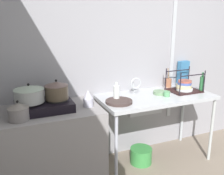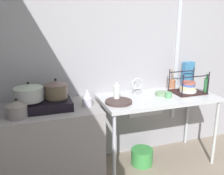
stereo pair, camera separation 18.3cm
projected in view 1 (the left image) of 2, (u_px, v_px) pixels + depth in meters
wall_back at (144, 49)px, 3.15m from camera, size 4.42×0.10×2.67m
wall_metal_strip at (173, 37)px, 3.21m from camera, size 0.05×0.01×2.13m
counter_concrete at (52, 148)px, 2.61m from camera, size 1.00×0.63×0.83m
counter_sink at (156, 101)px, 2.97m from camera, size 1.34×0.63×0.83m
stove at (44, 106)px, 2.47m from camera, size 0.54×0.37×0.10m
pot_on_left_burner at (29, 94)px, 2.38m from camera, size 0.28×0.28×0.18m
pot_on_right_burner at (57, 90)px, 2.48m from camera, size 0.23×0.23×0.20m
pot_beside_stove at (18, 111)px, 2.23m from camera, size 0.19×0.19×0.18m
percolator at (88, 98)px, 2.57m from camera, size 0.10×0.10×0.17m
sink_basin at (140, 105)px, 2.86m from camera, size 0.39×0.29×0.15m
faucet at (135, 84)px, 2.92m from camera, size 0.13×0.08×0.21m
frying_pan at (119, 102)px, 2.70m from camera, size 0.29×0.29×0.03m
dish_rack at (184, 86)px, 3.11m from camera, size 0.37×0.31×0.27m
cup_by_rack at (167, 94)px, 2.91m from camera, size 0.07×0.07×0.06m
small_bowl_on_drainboard at (160, 93)px, 3.00m from camera, size 0.16×0.16×0.04m
bottle_by_sink at (116, 93)px, 2.75m from camera, size 0.06×0.06×0.21m
bottle_by_rack at (202, 83)px, 3.10m from camera, size 0.06×0.06×0.23m
cereal_box at (183, 73)px, 3.36m from camera, size 0.16×0.09×0.32m
utensil_jar at (168, 83)px, 3.30m from camera, size 0.08×0.08×0.25m
bucket_on_floor at (141, 155)px, 3.07m from camera, size 0.26×0.26×0.19m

